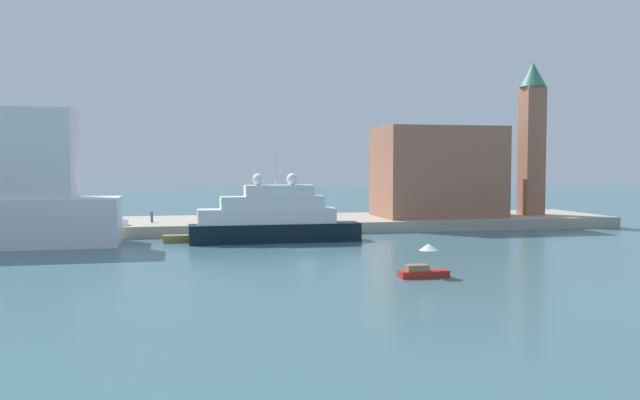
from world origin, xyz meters
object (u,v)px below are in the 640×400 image
Objects in this scene: large_yacht at (273,219)px; small_motorboat at (424,266)px; bell_tower at (532,132)px; person_figure at (152,217)px; harbor_building at (438,172)px; parked_car at (113,221)px; work_barge at (181,239)px; mooring_bollard at (327,220)px.

small_motorboat is at bearing -72.62° from large_yacht.
bell_tower reaches higher than person_figure.
harbor_building is 18.34m from bell_tower.
person_figure is at bearing 35.08° from parked_car.
large_yacht is 1.15× the size of harbor_building.
bell_tower reaches higher than parked_car.
work_barge is 44.43m from harbor_building.
bell_tower reaches higher than large_yacht.
large_yacht reaches higher than mooring_bollard.
mooring_bollard is (30.34, -2.08, -0.29)m from parked_car.
bell_tower is at bearing 51.06° from small_motorboat.
small_motorboat is at bearing -56.72° from work_barge.
small_motorboat is 38.79m from work_barge.
parked_car reaches higher than small_motorboat.
harbor_building is 22.74m from mooring_bollard.
mooring_bollard is (21.14, 6.08, 1.51)m from work_barge.
small_motorboat reaches higher than work_barge.
small_motorboat is 6.70× the size of mooring_bollard.
person_figure reaches higher than parked_car.
harbor_building is at bearing 2.11° from person_figure.
small_motorboat is 50.97m from person_figure.
mooring_bollard reaches higher than work_barge.
work_barge is at bearing -163.94° from mooring_bollard.
mooring_bollard is at bearing -160.08° from harbor_building.
person_figure reaches higher than mooring_bollard.
bell_tower reaches higher than harbor_building.
person_figure is at bearing 108.99° from work_barge.
large_yacht is 4.91× the size of work_barge.
parked_car is at bearing 138.39° from work_barge.
person_figure is (-62.63, -1.95, -13.13)m from bell_tower.
parked_car is (-30.48, 40.59, 1.26)m from small_motorboat.
parked_car is at bearing -174.04° from harbor_building.
parked_car is at bearing 153.41° from large_yacht.
bell_tower is 69.30m from parked_car.
small_motorboat is 38.52m from mooring_bollard.
mooring_bollard is (-37.44, -7.65, -13.62)m from bell_tower.
small_motorboat is 50.75m from harbor_building.
work_barge is (-21.28, 32.42, -0.55)m from small_motorboat.
parked_car is 5.75× the size of mooring_bollard.
bell_tower reaches higher than work_barge.
harbor_building is 11.04× the size of person_figure.
large_yacht is at bearing -137.55° from mooring_bollard.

